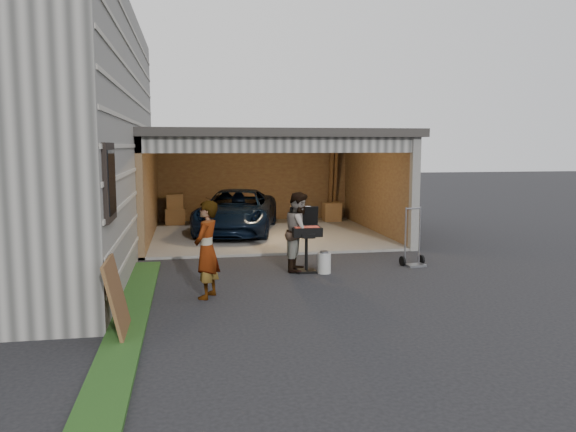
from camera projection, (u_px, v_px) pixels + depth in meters
name	position (u px, v px, depth m)	size (l,w,h in m)	color
ground	(275.00, 297.00, 9.32)	(80.00, 80.00, 0.00)	black
groundcover_strip	(129.00, 322.00, 7.94)	(0.50, 8.00, 0.06)	#193814
garage	(265.00, 168.00, 15.85)	(6.80, 6.30, 2.90)	#605E59
minivan	(237.00, 213.00, 15.85)	(2.00, 4.33, 1.20)	black
woman	(207.00, 250.00, 9.21)	(0.59, 0.39, 1.62)	#A4BDCE
man	(300.00, 232.00, 11.24)	(0.77, 0.60, 1.59)	#45281B
bbq_grill	(306.00, 234.00, 11.13)	(0.58, 0.51, 1.29)	black
propane_tank	(324.00, 263.00, 11.06)	(0.27, 0.27, 0.40)	#AFB0AB
plywood_panel	(117.00, 298.00, 7.38)	(0.04, 0.93, 1.04)	#53321C
hand_truck	(413.00, 254.00, 11.75)	(0.53, 0.44, 1.23)	gray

